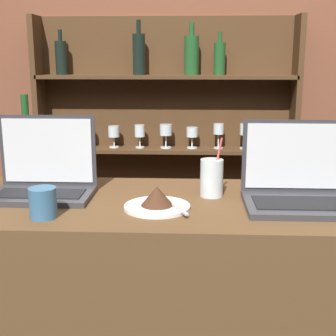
# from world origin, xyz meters

# --- Properties ---
(back_wall) EXTENTS (7.00, 0.06, 2.70)m
(back_wall) POSITION_xyz_m (0.00, 1.60, 1.35)
(back_wall) COLOR brown
(back_wall) RESTS_ON ground_plane
(back_shelf) EXTENTS (1.45, 0.18, 1.63)m
(back_shelf) POSITION_xyz_m (-0.12, 1.52, 0.87)
(back_shelf) COLOR #472D19
(back_shelf) RESTS_ON ground_plane
(laptop_near) EXTENTS (0.32, 0.20, 0.26)m
(laptop_near) POSITION_xyz_m (-0.45, 0.33, 1.03)
(laptop_near) COLOR #333338
(laptop_near) RESTS_ON bar_counter
(laptop_far) EXTENTS (0.34, 0.24, 0.25)m
(laptop_far) POSITION_xyz_m (0.36, 0.27, 1.02)
(laptop_far) COLOR #333338
(laptop_far) RESTS_ON bar_counter
(cake_plate) EXTENTS (0.20, 0.20, 0.07)m
(cake_plate) POSITION_xyz_m (-0.07, 0.20, 0.99)
(cake_plate) COLOR white
(cake_plate) RESTS_ON bar_counter
(water_glass) EXTENTS (0.07, 0.07, 0.19)m
(water_glass) POSITION_xyz_m (0.09, 0.34, 1.03)
(water_glass) COLOR silver
(water_glass) RESTS_ON bar_counter
(wine_bottle_green) EXTENTS (0.07, 0.07, 0.32)m
(wine_bottle_green) POSITION_xyz_m (-0.55, 0.46, 1.09)
(wine_bottle_green) COLOR #1E4C23
(wine_bottle_green) RESTS_ON bar_counter
(coffee_cup) EXTENTS (0.08, 0.08, 0.09)m
(coffee_cup) POSITION_xyz_m (-0.39, 0.11, 1.01)
(coffee_cup) COLOR #38668C
(coffee_cup) RESTS_ON bar_counter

